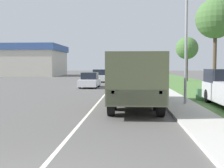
% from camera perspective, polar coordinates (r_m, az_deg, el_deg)
% --- Properties ---
extents(ground_plane, '(180.00, 180.00, 0.00)m').
position_cam_1_polar(ground_plane, '(43.97, 1.15, 0.91)').
color(ground_plane, '#565451').
extents(lane_centre_stripe, '(0.12, 120.00, 0.00)m').
position_cam_1_polar(lane_centre_stripe, '(43.97, 1.15, 0.91)').
color(lane_centre_stripe, silver).
rests_on(lane_centre_stripe, ground).
extents(sidewalk_right, '(1.80, 120.00, 0.12)m').
position_cam_1_polar(sidewalk_right, '(44.02, 7.01, 0.97)').
color(sidewalk_right, beige).
rests_on(sidewalk_right, ground).
extents(grass_strip_right, '(7.00, 120.00, 0.02)m').
position_cam_1_polar(grass_strip_right, '(44.51, 12.67, 0.87)').
color(grass_strip_right, '#4C7538').
rests_on(grass_strip_right, ground).
extents(military_truck, '(2.37, 7.55, 2.65)m').
position_cam_1_polar(military_truck, '(14.14, 4.64, 1.36)').
color(military_truck, '#474C38').
rests_on(military_truck, ground).
extents(car_nearest_ahead, '(1.72, 4.42, 1.48)m').
position_cam_1_polar(car_nearest_ahead, '(27.79, -4.53, 0.69)').
color(car_nearest_ahead, silver).
rests_on(car_nearest_ahead, ground).
extents(car_second_ahead, '(1.83, 4.26, 1.66)m').
position_cam_1_polar(car_second_ahead, '(37.50, -2.54, 1.57)').
color(car_second_ahead, silver).
rests_on(car_second_ahead, ground).
extents(lamp_post, '(1.69, 0.24, 6.68)m').
position_cam_1_polar(lamp_post, '(15.33, 14.05, 11.11)').
color(lamp_post, gray).
rests_on(lamp_post, sidewalk_right).
extents(tree_mid_right, '(3.68, 3.68, 8.32)m').
position_cam_1_polar(tree_mid_right, '(28.25, 20.30, 12.29)').
color(tree_mid_right, '#4C3D2D').
rests_on(tree_mid_right, grass_strip_right).
extents(tree_far_right, '(3.11, 3.11, 6.16)m').
position_cam_1_polar(tree_far_right, '(40.89, 14.98, 7.00)').
color(tree_far_right, '#4C3D2D').
rests_on(tree_far_right, grass_strip_right).
extents(utility_box, '(0.55, 0.45, 0.70)m').
position_cam_1_polar(utility_box, '(17.99, 17.68, -2.04)').
color(utility_box, '#3D7042').
rests_on(utility_box, grass_strip_right).
extents(building_distant, '(19.76, 13.96, 6.69)m').
position_cam_1_polar(building_distant, '(65.58, -18.59, 4.58)').
color(building_distant, beige).
rests_on(building_distant, ground).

